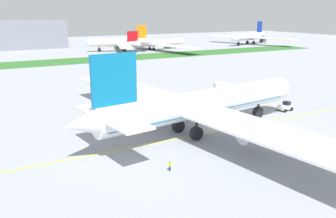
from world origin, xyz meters
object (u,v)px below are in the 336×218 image
(service_truck_baggage_loader, at_px, (222,86))
(parked_airliner_far_outer, at_px, (249,37))
(ground_crew_wingwalker_port, at_px, (170,165))
(airliner_foreground, at_px, (198,105))
(parked_airliner_far_centre, at_px, (121,43))
(parked_airliner_far_right, at_px, (155,43))
(pushback_tug, at_px, (285,107))

(service_truck_baggage_loader, bearing_deg, parked_airliner_far_outer, 46.13)
(ground_crew_wingwalker_port, height_order, service_truck_baggage_loader, service_truck_baggage_loader)
(airliner_foreground, relative_size, parked_airliner_far_centre, 1.41)
(airliner_foreground, distance_m, ground_crew_wingwalker_port, 19.59)
(parked_airliner_far_right, bearing_deg, service_truck_baggage_loader, -107.45)
(pushback_tug, height_order, parked_airliner_far_centre, parked_airliner_far_centre)
(airliner_foreground, relative_size, parked_airliner_far_outer, 1.29)
(ground_crew_wingwalker_port, bearing_deg, pushback_tug, 21.65)
(pushback_tug, xyz_separation_m, ground_crew_wingwalker_port, (-42.21, -16.75, -0.06))
(pushback_tug, xyz_separation_m, service_truck_baggage_loader, (0.25, 25.86, 0.49))
(airliner_foreground, height_order, parked_airliner_far_centre, airliner_foreground)
(airliner_foreground, distance_m, parked_airliner_far_outer, 211.44)
(airliner_foreground, relative_size, ground_crew_wingwalker_port, 55.75)
(pushback_tug, height_order, parked_airliner_far_outer, parked_airliner_far_outer)
(pushback_tug, bearing_deg, parked_airliner_far_centre, 83.91)
(ground_crew_wingwalker_port, xyz_separation_m, parked_airliner_far_outer, (160.44, 165.35, 4.68))
(pushback_tug, relative_size, service_truck_baggage_loader, 0.94)
(airliner_foreground, bearing_deg, parked_airliner_far_right, 66.12)
(parked_airliner_far_centre, bearing_deg, service_truck_baggage_loader, -97.23)
(service_truck_baggage_loader, distance_m, parked_airliner_far_centre, 124.58)
(pushback_tug, height_order, ground_crew_wingwalker_port, pushback_tug)
(parked_airliner_far_outer, bearing_deg, ground_crew_wingwalker_port, -134.14)
(ground_crew_wingwalker_port, xyz_separation_m, service_truck_baggage_loader, (42.46, 42.61, 0.55))
(pushback_tug, xyz_separation_m, parked_airliner_far_centre, (15.93, 149.39, 4.33))
(ground_crew_wingwalker_port, height_order, parked_airliner_far_centre, parked_airliner_far_centre)
(ground_crew_wingwalker_port, relative_size, parked_airliner_far_centre, 0.03)
(ground_crew_wingwalker_port, relative_size, parked_airliner_far_right, 0.02)
(ground_crew_wingwalker_port, bearing_deg, airliner_foreground, 43.33)
(pushback_tug, bearing_deg, parked_airliner_far_outer, 51.49)
(parked_airliner_far_outer, bearing_deg, airliner_foreground, -133.91)
(airliner_foreground, distance_m, pushback_tug, 29.06)
(service_truck_baggage_loader, relative_size, parked_airliner_far_outer, 0.09)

